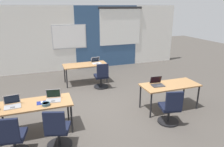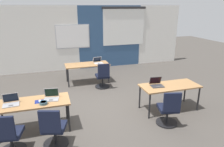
{
  "view_description": "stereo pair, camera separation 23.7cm",
  "coord_description": "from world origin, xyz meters",
  "px_view_note": "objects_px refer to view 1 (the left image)",
  "views": [
    {
      "loc": [
        -1.52,
        -5.1,
        2.77
      ],
      "look_at": [
        0.41,
        0.41,
        0.87
      ],
      "focal_mm": 33.34,
      "sensor_mm": 36.0,
      "label": 1
    },
    {
      "loc": [
        -1.3,
        -5.17,
        2.77
      ],
      "look_at": [
        0.41,
        0.41,
        0.87
      ],
      "focal_mm": 33.34,
      "sensor_mm": 36.0,
      "label": 2
    }
  ],
  "objects_px": {
    "desk_far_center": "(85,66)",
    "chair_near_left_inner": "(58,132)",
    "laptop_near_right_inner": "(157,83)",
    "chair_near_right_inner": "(170,110)",
    "snack_bowl": "(46,104)",
    "chair_near_left_end": "(13,140)",
    "desk_near_left": "(35,106)",
    "laptop_far_right": "(96,62)",
    "laptop_near_left_inner": "(53,98)",
    "desk_near_right": "(170,86)",
    "laptop_near_left_end": "(12,104)",
    "mouse_near_left_inner": "(42,102)",
    "chair_far_right": "(101,78)"
  },
  "relations": [
    {
      "from": "desk_near_right",
      "to": "desk_far_center",
      "type": "height_order",
      "value": "same"
    },
    {
      "from": "laptop_far_right",
      "to": "laptop_near_right_inner",
      "type": "bearing_deg",
      "value": -77.45
    },
    {
      "from": "desk_far_center",
      "to": "chair_near_right_inner",
      "type": "bearing_deg",
      "value": -69.71
    },
    {
      "from": "desk_far_center",
      "to": "chair_near_left_inner",
      "type": "bearing_deg",
      "value": -110.86
    },
    {
      "from": "chair_near_right_inner",
      "to": "snack_bowl",
      "type": "bearing_deg",
      "value": 3.22
    },
    {
      "from": "mouse_near_left_inner",
      "to": "laptop_near_left_inner",
      "type": "bearing_deg",
      "value": 15.66
    },
    {
      "from": "laptop_near_right_inner",
      "to": "chair_near_left_end",
      "type": "height_order",
      "value": "laptop_near_right_inner"
    },
    {
      "from": "desk_near_left",
      "to": "chair_near_right_inner",
      "type": "relative_size",
      "value": 1.74
    },
    {
      "from": "chair_near_left_inner",
      "to": "snack_bowl",
      "type": "bearing_deg",
      "value": -56.42
    },
    {
      "from": "laptop_far_right",
      "to": "snack_bowl",
      "type": "xyz_separation_m",
      "value": [
        -1.95,
        -3.01,
        -0.01
      ]
    },
    {
      "from": "laptop_near_left_inner",
      "to": "mouse_near_left_inner",
      "type": "height_order",
      "value": "laptop_near_left_inner"
    },
    {
      "from": "laptop_far_right",
      "to": "snack_bowl",
      "type": "relative_size",
      "value": 2.05
    },
    {
      "from": "chair_near_left_inner",
      "to": "chair_near_left_end",
      "type": "bearing_deg",
      "value": 16.27
    },
    {
      "from": "laptop_near_right_inner",
      "to": "laptop_near_left_end",
      "type": "xyz_separation_m",
      "value": [
        -3.58,
        -0.06,
        0.0
      ]
    },
    {
      "from": "mouse_near_left_inner",
      "to": "laptop_near_left_end",
      "type": "bearing_deg",
      "value": 176.4
    },
    {
      "from": "laptop_far_right",
      "to": "laptop_near_left_inner",
      "type": "height_order",
      "value": "laptop_near_left_inner"
    },
    {
      "from": "laptop_near_right_inner",
      "to": "laptop_far_right",
      "type": "xyz_separation_m",
      "value": [
        -0.96,
        2.75,
        -0.0
      ]
    },
    {
      "from": "desk_far_center",
      "to": "chair_near_left_inner",
      "type": "relative_size",
      "value": 1.74
    },
    {
      "from": "desk_near_left",
      "to": "chair_near_left_inner",
      "type": "bearing_deg",
      "value": -62.91
    },
    {
      "from": "laptop_near_right_inner",
      "to": "desk_far_center",
      "type": "bearing_deg",
      "value": 122.12
    },
    {
      "from": "laptop_near_right_inner",
      "to": "chair_near_right_inner",
      "type": "xyz_separation_m",
      "value": [
        -0.08,
        -0.79,
        -0.39
      ]
    },
    {
      "from": "laptop_far_right",
      "to": "desk_near_left",
      "type": "bearing_deg",
      "value": -134.22
    },
    {
      "from": "laptop_far_right",
      "to": "mouse_near_left_inner",
      "type": "xyz_separation_m",
      "value": [
        -2.03,
        -2.86,
        -0.03
      ]
    },
    {
      "from": "desk_far_center",
      "to": "chair_near_left_end",
      "type": "height_order",
      "value": "chair_near_left_end"
    },
    {
      "from": "chair_near_right_inner",
      "to": "chair_far_right",
      "type": "bearing_deg",
      "value": -58.66
    },
    {
      "from": "chair_near_right_inner",
      "to": "snack_bowl",
      "type": "height_order",
      "value": "chair_near_right_inner"
    },
    {
      "from": "laptop_near_left_inner",
      "to": "chair_near_right_inner",
      "type": "bearing_deg",
      "value": -7.23
    },
    {
      "from": "laptop_near_right_inner",
      "to": "chair_near_left_end",
      "type": "relative_size",
      "value": 0.39
    },
    {
      "from": "chair_far_right",
      "to": "laptop_near_left_end",
      "type": "relative_size",
      "value": 2.6
    },
    {
      "from": "desk_near_right",
      "to": "laptop_near_left_end",
      "type": "height_order",
      "value": "laptop_near_left_end"
    },
    {
      "from": "desk_near_left",
      "to": "laptop_near_right_inner",
      "type": "bearing_deg",
      "value": 1.25
    },
    {
      "from": "mouse_near_left_inner",
      "to": "laptop_near_left_end",
      "type": "relative_size",
      "value": 0.29
    },
    {
      "from": "mouse_near_left_inner",
      "to": "desk_near_left",
      "type": "bearing_deg",
      "value": 167.51
    },
    {
      "from": "desk_near_left",
      "to": "laptop_near_left_end",
      "type": "bearing_deg",
      "value": 179.35
    },
    {
      "from": "desk_far_center",
      "to": "snack_bowl",
      "type": "distance_m",
      "value": 3.36
    },
    {
      "from": "desk_near_right",
      "to": "chair_near_left_end",
      "type": "xyz_separation_m",
      "value": [
        -3.93,
        -0.75,
        -0.28
      ]
    },
    {
      "from": "desk_far_center",
      "to": "chair_near_left_inner",
      "type": "distance_m",
      "value": 3.83
    },
    {
      "from": "laptop_near_right_inner",
      "to": "chair_near_left_inner",
      "type": "bearing_deg",
      "value": -157.77
    },
    {
      "from": "laptop_far_right",
      "to": "snack_bowl",
      "type": "height_order",
      "value": "laptop_far_right"
    },
    {
      "from": "laptop_near_right_inner",
      "to": "chair_far_right",
      "type": "distance_m",
      "value": 2.29
    },
    {
      "from": "chair_near_right_inner",
      "to": "snack_bowl",
      "type": "relative_size",
      "value": 5.18
    },
    {
      "from": "laptop_near_left_end",
      "to": "chair_near_right_inner",
      "type": "bearing_deg",
      "value": -16.73
    },
    {
      "from": "desk_far_center",
      "to": "laptop_near_right_inner",
      "type": "distance_m",
      "value": 3.06
    },
    {
      "from": "chair_near_right_inner",
      "to": "mouse_near_left_inner",
      "type": "bearing_deg",
      "value": 0.53
    },
    {
      "from": "desk_near_right",
      "to": "laptop_far_right",
      "type": "height_order",
      "value": "laptop_far_right"
    },
    {
      "from": "laptop_near_left_end",
      "to": "chair_near_left_end",
      "type": "distance_m",
      "value": 0.85
    },
    {
      "from": "chair_near_left_end",
      "to": "snack_bowl",
      "type": "xyz_separation_m",
      "value": [
        0.66,
        0.56,
        0.38
      ]
    },
    {
      "from": "chair_near_right_inner",
      "to": "chair_near_left_end",
      "type": "distance_m",
      "value": 3.48
    },
    {
      "from": "laptop_near_right_inner",
      "to": "snack_bowl",
      "type": "relative_size",
      "value": 2.01
    },
    {
      "from": "desk_near_right",
      "to": "snack_bowl",
      "type": "xyz_separation_m",
      "value": [
        -3.27,
        -0.19,
        0.1
      ]
    }
  ]
}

